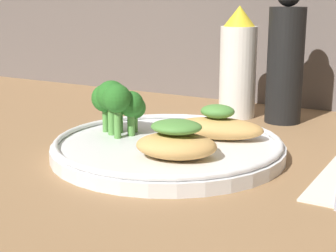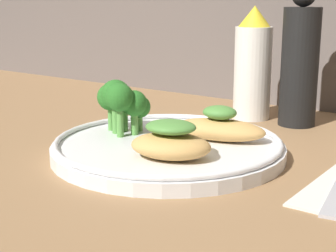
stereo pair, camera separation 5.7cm
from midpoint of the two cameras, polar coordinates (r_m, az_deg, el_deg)
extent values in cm
cube|color=#936D47|center=(57.96, -2.82, -3.78)|extent=(180.00, 180.00, 1.00)
cylinder|color=white|center=(57.60, -2.83, -2.64)|extent=(26.01, 26.01, 1.40)
torus|color=white|center=(57.32, -2.84, -1.68)|extent=(25.41, 25.41, 0.60)
ellipsoid|color=tan|center=(51.81, -2.22, -2.25)|extent=(9.67, 8.09, 2.57)
ellipsoid|color=#518E3D|center=(51.30, -2.24, -0.13)|extent=(6.28, 5.66, 1.39)
ellipsoid|color=tan|center=(59.06, 2.74, -0.29)|extent=(11.49, 7.13, 2.44)
ellipsoid|color=#518E3D|center=(58.60, 2.77, 1.60)|extent=(4.56, 3.99, 1.57)
cylinder|color=#569942|center=(60.68, -6.80, 0.15)|extent=(0.88, 0.88, 2.72)
sphere|color=#286B23|center=(60.15, -6.86, 2.41)|extent=(3.07, 3.07, 3.07)
cylinder|color=#569942|center=(62.49, -6.30, 0.26)|extent=(0.72, 0.72, 2.06)
sphere|color=#286B23|center=(62.05, -6.35, 2.04)|extent=(2.73, 2.73, 2.73)
cylinder|color=#569942|center=(62.47, -8.07, 0.53)|extent=(0.98, 0.98, 2.77)
sphere|color=#286B23|center=(61.96, -8.15, 2.74)|extent=(3.06, 3.06, 3.06)
cylinder|color=#569942|center=(62.92, -9.50, 0.67)|extent=(0.80, 0.80, 2.98)
sphere|color=#286B23|center=(62.37, -9.59, 3.04)|extent=(3.31, 3.31, 3.31)
cylinder|color=#569942|center=(61.18, -9.03, 0.56)|extent=(0.98, 0.98, 3.49)
sphere|color=#286B23|center=(60.56, -9.14, 3.30)|extent=(3.52, 3.52, 3.52)
cylinder|color=#569942|center=(59.66, -8.35, 0.27)|extent=(0.82, 0.82, 3.56)
sphere|color=#286B23|center=(59.04, -8.45, 3.03)|extent=(3.28, 3.28, 3.28)
cylinder|color=white|center=(75.93, 5.62, 5.94)|extent=(5.33, 5.33, 13.26)
cone|color=yellow|center=(75.23, 5.76, 12.05)|extent=(4.53, 4.53, 2.92)
cylinder|color=black|center=(73.11, 10.69, 6.55)|extent=(5.05, 5.05, 16.04)
camera|label=1|loc=(0.03, -92.86, -0.71)|focal=55.00mm
camera|label=2|loc=(0.03, 87.14, 0.71)|focal=55.00mm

